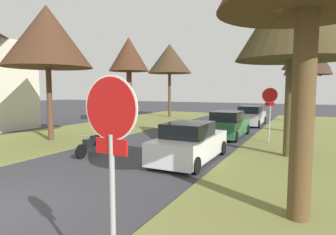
{
  "coord_description": "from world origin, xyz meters",
  "views": [
    {
      "loc": [
        6.56,
        -3.78,
        2.84
      ],
      "look_at": [
        0.89,
        7.66,
        1.61
      ],
      "focal_mm": 30.39,
      "sensor_mm": 36.0,
      "label": 1
    }
  ],
  "objects_px": {
    "street_tree_right_far": "(306,52)",
    "street_tree_left_mid_b": "(129,55)",
    "stop_sign_far": "(270,103)",
    "parked_sedan_silver": "(250,116)",
    "street_tree_right_mid_b": "(308,54)",
    "street_tree_left_far": "(170,59)",
    "parked_motorcycle": "(93,144)",
    "parked_sedan_white": "(190,143)",
    "street_tree_left_mid_a": "(47,37)",
    "street_tree_right_mid_a": "(293,14)",
    "stop_sign_near": "(111,142)"
  },
  "relations": [
    {
      "from": "street_tree_right_far",
      "to": "street_tree_left_mid_b",
      "type": "height_order",
      "value": "street_tree_right_far"
    },
    {
      "from": "stop_sign_far",
      "to": "parked_sedan_silver",
      "type": "distance_m",
      "value": 8.22
    },
    {
      "from": "street_tree_right_mid_b",
      "to": "street_tree_left_far",
      "type": "height_order",
      "value": "street_tree_left_far"
    },
    {
      "from": "street_tree_right_far",
      "to": "parked_motorcycle",
      "type": "distance_m",
      "value": 20.55
    },
    {
      "from": "stop_sign_far",
      "to": "parked_motorcycle",
      "type": "height_order",
      "value": "stop_sign_far"
    },
    {
      "from": "parked_sedan_white",
      "to": "parked_motorcycle",
      "type": "xyz_separation_m",
      "value": [
        -4.21,
        -0.91,
        -0.24
      ]
    },
    {
      "from": "parked_sedan_white",
      "to": "street_tree_left_mid_a",
      "type": "bearing_deg",
      "value": 174.96
    },
    {
      "from": "street_tree_right_far",
      "to": "parked_sedan_white",
      "type": "xyz_separation_m",
      "value": [
        -3.83,
        -17.14,
        -5.41
      ]
    },
    {
      "from": "street_tree_right_far",
      "to": "street_tree_left_mid_a",
      "type": "xyz_separation_m",
      "value": [
        -12.53,
        -16.37,
        -0.39
      ]
    },
    {
      "from": "street_tree_right_mid_b",
      "to": "parked_motorcycle",
      "type": "height_order",
      "value": "street_tree_right_mid_b"
    },
    {
      "from": "street_tree_right_mid_b",
      "to": "street_tree_left_mid_a",
      "type": "xyz_separation_m",
      "value": [
        -12.76,
        -9.14,
        0.61
      ]
    },
    {
      "from": "street_tree_right_mid_a",
      "to": "parked_sedan_silver",
      "type": "xyz_separation_m",
      "value": [
        -3.48,
        10.7,
        -5.19
      ]
    },
    {
      "from": "street_tree_right_mid_b",
      "to": "parked_motorcycle",
      "type": "xyz_separation_m",
      "value": [
        -8.27,
        -10.82,
        -4.64
      ]
    },
    {
      "from": "street_tree_left_mid_b",
      "to": "parked_sedan_silver",
      "type": "height_order",
      "value": "street_tree_left_mid_b"
    },
    {
      "from": "stop_sign_near",
      "to": "parked_motorcycle",
      "type": "bearing_deg",
      "value": 132.8
    },
    {
      "from": "parked_sedan_white",
      "to": "street_tree_left_far",
      "type": "bearing_deg",
      "value": 118.52
    },
    {
      "from": "stop_sign_far",
      "to": "street_tree_right_mid_b",
      "type": "bearing_deg",
      "value": 69.32
    },
    {
      "from": "stop_sign_near",
      "to": "street_tree_left_mid_a",
      "type": "distance_m",
      "value": 14.12
    },
    {
      "from": "street_tree_left_far",
      "to": "stop_sign_far",
      "type": "bearing_deg",
      "value": -44.38
    },
    {
      "from": "street_tree_left_mid_a",
      "to": "parked_sedan_silver",
      "type": "distance_m",
      "value": 15.95
    },
    {
      "from": "street_tree_left_mid_a",
      "to": "stop_sign_far",
      "type": "bearing_deg",
      "value": 22.77
    },
    {
      "from": "street_tree_left_far",
      "to": "parked_sedan_white",
      "type": "xyz_separation_m",
      "value": [
        8.96,
        -16.5,
        -5.36
      ]
    },
    {
      "from": "street_tree_right_mid_a",
      "to": "street_tree_right_far",
      "type": "height_order",
      "value": "street_tree_right_mid_a"
    },
    {
      "from": "parked_sedan_white",
      "to": "stop_sign_far",
      "type": "bearing_deg",
      "value": 66.38
    },
    {
      "from": "street_tree_left_far",
      "to": "street_tree_right_far",
      "type": "bearing_deg",
      "value": 2.89
    },
    {
      "from": "street_tree_right_mid_b",
      "to": "parked_sedan_silver",
      "type": "relative_size",
      "value": 1.5
    },
    {
      "from": "street_tree_left_mid_a",
      "to": "street_tree_left_mid_b",
      "type": "xyz_separation_m",
      "value": [
        -0.38,
        8.41,
        -0.08
      ]
    },
    {
      "from": "street_tree_right_far",
      "to": "street_tree_left_mid_b",
      "type": "bearing_deg",
      "value": -148.31
    },
    {
      "from": "street_tree_right_far",
      "to": "parked_motorcycle",
      "type": "relative_size",
      "value": 3.74
    },
    {
      "from": "stop_sign_far",
      "to": "street_tree_right_mid_b",
      "type": "height_order",
      "value": "street_tree_right_mid_b"
    },
    {
      "from": "street_tree_left_mid_a",
      "to": "street_tree_right_mid_b",
      "type": "bearing_deg",
      "value": 35.62
    },
    {
      "from": "stop_sign_near",
      "to": "parked_sedan_silver",
      "type": "height_order",
      "value": "stop_sign_near"
    },
    {
      "from": "street_tree_right_mid_b",
      "to": "parked_sedan_silver",
      "type": "xyz_separation_m",
      "value": [
        -4.05,
        3.24,
        -4.4
      ]
    },
    {
      "from": "street_tree_left_mid_a",
      "to": "street_tree_right_mid_a",
      "type": "bearing_deg",
      "value": 7.85
    },
    {
      "from": "street_tree_right_far",
      "to": "parked_motorcycle",
      "type": "height_order",
      "value": "street_tree_right_far"
    },
    {
      "from": "stop_sign_near",
      "to": "street_tree_right_mid_a",
      "type": "distance_m",
      "value": 10.88
    },
    {
      "from": "street_tree_left_mid_b",
      "to": "parked_sedan_silver",
      "type": "bearing_deg",
      "value": 23.63
    },
    {
      "from": "stop_sign_near",
      "to": "street_tree_left_mid_a",
      "type": "bearing_deg",
      "value": 141.85
    },
    {
      "from": "street_tree_right_mid_b",
      "to": "stop_sign_far",
      "type": "bearing_deg",
      "value": -110.68
    },
    {
      "from": "stop_sign_near",
      "to": "street_tree_left_mid_a",
      "type": "relative_size",
      "value": 0.4
    },
    {
      "from": "street_tree_right_mid_b",
      "to": "street_tree_left_far",
      "type": "relative_size",
      "value": 0.87
    },
    {
      "from": "stop_sign_near",
      "to": "parked_motorcycle",
      "type": "distance_m",
      "value": 9.38
    },
    {
      "from": "street_tree_right_mid_a",
      "to": "street_tree_right_mid_b",
      "type": "relative_size",
      "value": 1.18
    },
    {
      "from": "stop_sign_near",
      "to": "street_tree_left_far",
      "type": "height_order",
      "value": "street_tree_left_far"
    },
    {
      "from": "street_tree_right_mid_a",
      "to": "street_tree_left_far",
      "type": "distance_m",
      "value": 18.78
    },
    {
      "from": "parked_sedan_white",
      "to": "parked_sedan_silver",
      "type": "height_order",
      "value": "same"
    },
    {
      "from": "street_tree_left_mid_b",
      "to": "parked_sedan_white",
      "type": "bearing_deg",
      "value": -45.29
    },
    {
      "from": "stop_sign_far",
      "to": "street_tree_left_mid_a",
      "type": "bearing_deg",
      "value": -157.23
    },
    {
      "from": "stop_sign_far",
      "to": "street_tree_right_far",
      "type": "relative_size",
      "value": 0.38
    },
    {
      "from": "stop_sign_near",
      "to": "street_tree_left_mid_b",
      "type": "xyz_separation_m",
      "value": [
        -11.14,
        16.85,
        3.46
      ]
    }
  ]
}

